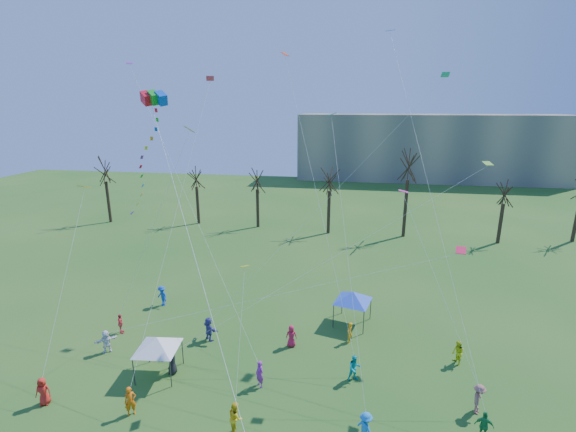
% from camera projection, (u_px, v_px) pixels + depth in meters
% --- Properties ---
extents(distant_building, '(60.00, 14.00, 15.00)m').
position_uv_depth(distant_building, '(428.00, 147.00, 93.77)').
color(distant_building, gray).
rests_on(distant_building, ground).
extents(bare_tree_row, '(69.75, 7.34, 12.07)m').
position_uv_depth(bare_tree_row, '(336.00, 182.00, 53.96)').
color(bare_tree_row, black).
rests_on(bare_tree_row, ground).
extents(big_box_kite, '(5.61, 6.56, 20.86)m').
position_uv_depth(big_box_kite, '(149.00, 165.00, 24.76)').
color(big_box_kite, red).
rests_on(big_box_kite, ground).
extents(canopy_tent_white, '(3.62, 3.62, 2.73)m').
position_uv_depth(canopy_tent_white, '(157.00, 343.00, 25.81)').
color(canopy_tent_white, '#3F3F44').
rests_on(canopy_tent_white, ground).
extents(canopy_tent_blue, '(3.61, 3.61, 2.80)m').
position_uv_depth(canopy_tent_blue, '(353.00, 297.00, 31.95)').
color(canopy_tent_blue, '#3F3F44').
rests_on(canopy_tent_blue, ground).
extents(festival_crowd, '(26.12, 13.82, 1.86)m').
position_uv_depth(festival_crowd, '(255.00, 359.00, 26.48)').
color(festival_crowd, red).
rests_on(festival_crowd, ground).
extents(small_kites_aloft, '(30.41, 17.42, 33.18)m').
position_uv_depth(small_kites_aloft, '(295.00, 149.00, 28.15)').
color(small_kites_aloft, orange).
rests_on(small_kites_aloft, ground).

